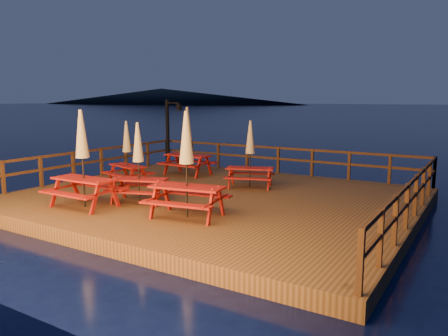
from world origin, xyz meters
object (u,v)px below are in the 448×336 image
Objects in this scene: picnic_table_0 at (250,153)px; lamp_post at (170,126)px; picnic_table_1 at (127,151)px; picnic_table_2 at (187,140)px.

lamp_post is at bearing 133.42° from picnic_table_0.
picnic_table_2 reaches higher than picnic_table_1.
picnic_table_2 is at bearing -38.85° from lamp_post.
picnic_table_0 is 0.85× the size of picnic_table_2.
picnic_table_2 is (2.44, -1.97, -0.38)m from lamp_post.
picnic_table_2 is at bearing 89.46° from picnic_table_1.
lamp_post reaches higher than picnic_table_1.
lamp_post is at bearing 143.20° from picnic_table_2.
lamp_post is 1.32× the size of picnic_table_1.
lamp_post reaches higher than picnic_table_0.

